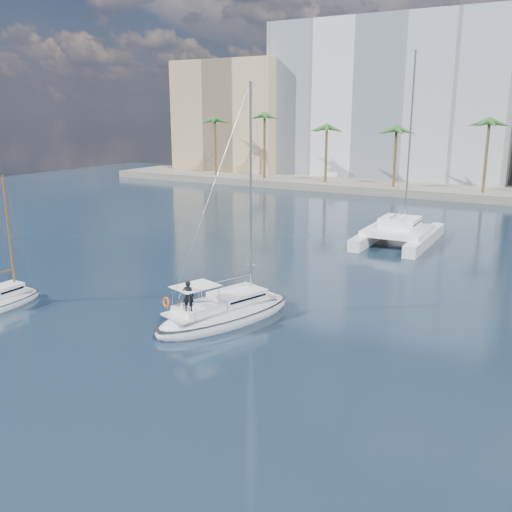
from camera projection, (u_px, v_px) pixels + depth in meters
The scene contains 10 objects.
ground at pixel (229, 307), 37.74m from camera, with size 160.00×160.00×0.00m, color black.
quay at pixel (439, 190), 88.85m from camera, with size 120.00×14.00×1.20m, color gray.
building_modern at pixel (391, 103), 101.42m from camera, with size 42.00×16.00×28.00m, color white.
building_tan_left at pixel (237, 119), 113.27m from camera, with size 22.00×14.00×22.00m, color tan.
palm_left at pixel (239, 125), 99.51m from camera, with size 3.60×3.60×12.30m.
palm_centre at pixel (438, 127), 83.10m from camera, with size 3.60×3.60×12.30m.
main_sloop at pixel (225, 313), 35.05m from camera, with size 6.21×10.59×14.99m.
small_sloop at pixel (0, 303), 37.40m from camera, with size 2.11×6.36×9.09m.
catamaran at pixel (399, 231), 55.88m from camera, with size 6.51×12.63×18.17m.
seagull at pixel (251, 265), 44.57m from camera, with size 0.93×0.40×0.17m.
Camera 1 is at (19.36, -30.10, 12.57)m, focal length 40.00 mm.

